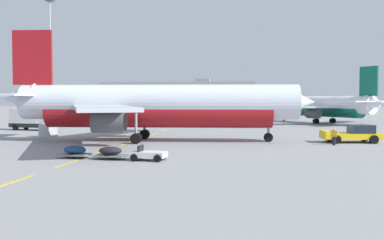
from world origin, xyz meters
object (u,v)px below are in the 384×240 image
(catering_truck, at_px, (32,119))
(baggage_train, at_px, (111,152))
(uld_cargo_container, at_px, (48,130))
(airliner_foreground, at_px, (153,105))
(airliner_mid_left, at_px, (320,106))
(ground_crew_worker, at_px, (334,136))
(pushback_tug, at_px, (353,134))
(apron_light_mast_near, at_px, (50,45))

(catering_truck, height_order, baggage_train, catering_truck)
(uld_cargo_container, bearing_deg, catering_truck, 125.93)
(airliner_foreground, relative_size, airliner_mid_left, 1.33)
(catering_truck, relative_size, ground_crew_worker, 4.27)
(airliner_foreground, bearing_deg, pushback_tug, 4.92)
(baggage_train, xyz_separation_m, uld_cargo_container, (-14.07, 18.02, 0.28))
(airliner_mid_left, height_order, catering_truck, airliner_mid_left)
(pushback_tug, relative_size, ground_crew_worker, 3.69)
(airliner_foreground, relative_size, ground_crew_worker, 20.43)
(baggage_train, height_order, uld_cargo_container, uld_cargo_container)
(pushback_tug, relative_size, baggage_train, 0.72)
(airliner_mid_left, bearing_deg, baggage_train, -112.68)
(airliner_mid_left, relative_size, ground_crew_worker, 15.34)
(uld_cargo_container, bearing_deg, baggage_train, -52.02)
(catering_truck, height_order, ground_crew_worker, catering_truck)
(airliner_foreground, xyz_separation_m, pushback_tug, (21.34, 1.84, -3.05))
(uld_cargo_container, bearing_deg, apron_light_mast_near, 115.60)
(catering_truck, distance_m, ground_crew_worker, 43.70)
(baggage_train, height_order, apron_light_mast_near, apron_light_mast_near)
(apron_light_mast_near, bearing_deg, baggage_train, -60.30)
(ground_crew_worker, height_order, uld_cargo_container, ground_crew_worker)
(baggage_train, height_order, ground_crew_worker, ground_crew_worker)
(pushback_tug, bearing_deg, baggage_train, -142.27)
(catering_truck, bearing_deg, baggage_train, -52.78)
(pushback_tug, bearing_deg, apron_light_mast_near, 142.01)
(airliner_foreground, bearing_deg, ground_crew_worker, -4.03)
(uld_cargo_container, bearing_deg, airliner_foreground, -13.88)
(airliner_foreground, distance_m, uld_cargo_container, 14.71)
(catering_truck, xyz_separation_m, baggage_train, (22.02, -28.99, -1.12))
(catering_truck, bearing_deg, uld_cargo_container, -54.07)
(baggage_train, relative_size, uld_cargo_container, 4.41)
(catering_truck, distance_m, uld_cargo_container, 13.56)
(apron_light_mast_near, bearing_deg, ground_crew_worker, -41.28)
(pushback_tug, relative_size, airliner_mid_left, 0.24)
(airliner_mid_left, relative_size, apron_light_mast_near, 0.98)
(airliner_foreground, distance_m, apron_light_mast_near, 57.58)
(airliner_foreground, distance_m, pushback_tug, 21.64)
(airliner_foreground, relative_size, baggage_train, 4.01)
(pushback_tug, distance_m, airliner_mid_left, 38.87)
(baggage_train, bearing_deg, airliner_foreground, 90.50)
(ground_crew_worker, relative_size, apron_light_mast_near, 0.06)
(apron_light_mast_near, bearing_deg, catering_truck, -68.66)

